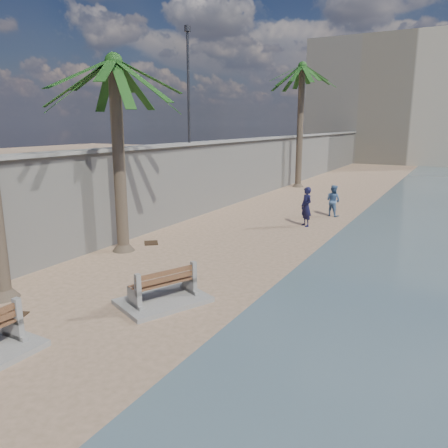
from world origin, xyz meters
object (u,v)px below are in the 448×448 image
at_px(palm_mid, 114,64).
at_px(palm_back, 302,68).
at_px(bench_far, 163,288).
at_px(person_a, 306,204).
at_px(person_b, 333,199).

height_order(palm_mid, palm_back, palm_back).
height_order(bench_far, palm_back, palm_back).
relative_size(bench_far, palm_back, 0.28).
xyz_separation_m(palm_back, person_a, (4.49, -11.76, -7.18)).
bearing_deg(bench_far, palm_back, 100.55).
bearing_deg(palm_back, person_b, -61.15).
bearing_deg(bench_far, palm_mid, 142.49).
xyz_separation_m(bench_far, palm_back, (-4.06, 21.81, 7.79)).
relative_size(person_a, person_b, 1.18).
bearing_deg(person_b, bench_far, 107.36).
height_order(palm_back, person_b, palm_back).
relative_size(palm_mid, palm_back, 0.80).
relative_size(palm_back, person_a, 4.56).
xyz_separation_m(person_a, person_b, (0.47, 2.75, -0.15)).
distance_m(palm_mid, person_b, 12.21).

